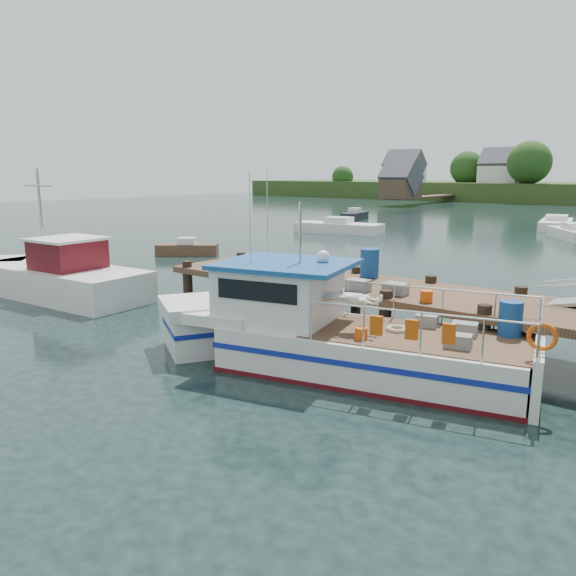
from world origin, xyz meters
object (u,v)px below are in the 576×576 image
Objects in this scene: moored_d at (556,224)px; lobster_boat at (325,333)px; work_boat at (54,276)px; moored_rowboat at (187,249)px; moored_e at (355,215)px; moored_a at (339,227)px; moored_b at (573,234)px.

lobster_boat is at bearing -63.75° from moored_d.
work_boat is at bearing -81.75° from moored_d.
moored_rowboat is (-16.50, 10.12, -0.47)m from lobster_boat.
work_boat reaches higher than moored_e.
moored_a is at bearing -110.91° from moored_d.
moored_b is at bearing 66.14° from work_boat.
work_boat is at bearing 165.36° from lobster_boat.
lobster_boat is 31.57m from moored_b.
moored_b is at bearing 33.50° from moored_a.
moored_rowboat is at bearing -102.88° from moored_b.
moored_d is 17.76m from moored_e.
moored_rowboat is at bearing -100.22° from moored_e.
moored_a reaches higher than moored_rowboat.
moored_d is (11.93, 28.81, 0.06)m from moored_rowboat.
work_boat is 1.68× the size of moored_b.
work_boat reaches higher than moored_d.
moored_e is (-22.12, 36.18, -0.40)m from lobster_boat.
work_boat is 2.04× the size of moored_e.
moored_d is (11.87, 13.92, -0.03)m from moored_a.
moored_a reaches higher than moored_b.
moored_d is (-2.91, 7.40, -0.01)m from moored_b.
moored_d reaches higher than moored_rowboat.
moored_b is at bearing -48.99° from moored_d.
moored_e is (-5.61, 26.07, 0.06)m from moored_rowboat.
moored_b is (14.84, 21.41, 0.06)m from moored_rowboat.
moored_rowboat is 0.77× the size of moored_e.
lobster_boat is 12.34m from work_boat.
lobster_boat is 1.07× the size of work_boat.
moored_a is at bearing -85.46° from moored_e.
work_boat reaches higher than moored_b.
moored_rowboat is 31.18m from moored_d.
lobster_boat is at bearing -46.99° from moored_a.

